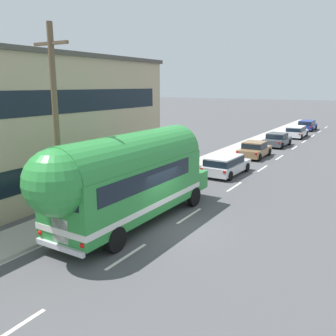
% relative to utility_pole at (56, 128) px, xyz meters
% --- Properties ---
extents(ground_plane, '(300.00, 300.00, 0.00)m').
position_rel_utility_pole_xyz_m(ground_plane, '(3.81, 2.75, -4.42)').
color(ground_plane, '#4C4C4F').
extents(lane_markings, '(3.54, 80.00, 0.01)m').
position_rel_utility_pole_xyz_m(lane_markings, '(1.41, 15.87, -4.42)').
color(lane_markings, silver).
rests_on(lane_markings, ground).
extents(sidewalk_slab, '(2.34, 90.00, 0.15)m').
position_rel_utility_pole_xyz_m(sidewalk_slab, '(-0.77, 12.75, -4.35)').
color(sidewalk_slab, '#ADA89E').
rests_on(sidewalk_slab, ground).
extents(utility_pole, '(1.80, 0.24, 8.50)m').
position_rel_utility_pole_xyz_m(utility_pole, '(0.00, 0.00, 0.00)').
color(utility_pole, brown).
rests_on(utility_pole, ground).
extents(painted_bus, '(2.69, 10.83, 4.12)m').
position_rel_utility_pole_xyz_m(painted_bus, '(2.09, 1.79, -2.12)').
color(painted_bus, '#2D8C3D').
rests_on(painted_bus, ground).
extents(car_lead, '(2.12, 4.57, 1.37)m').
position_rel_utility_pole_xyz_m(car_lead, '(2.15, 12.99, -3.64)').
color(car_lead, silver).
rests_on(car_lead, ground).
extents(car_second, '(1.96, 4.31, 1.37)m').
position_rel_utility_pole_xyz_m(car_second, '(1.87, 20.29, -3.69)').
color(car_second, olive).
rests_on(car_second, ground).
extents(car_third, '(2.11, 4.37, 1.37)m').
position_rel_utility_pole_xyz_m(car_third, '(2.02, 27.16, -3.69)').
color(car_third, '#474C51').
rests_on(car_third, ground).
extents(car_fourth, '(1.96, 4.74, 1.37)m').
position_rel_utility_pole_xyz_m(car_fourth, '(2.33, 34.75, -3.63)').
color(car_fourth, white).
rests_on(car_fourth, ground).
extents(car_fifth, '(2.00, 4.51, 1.37)m').
position_rel_utility_pole_xyz_m(car_fifth, '(2.03, 42.95, -3.64)').
color(car_fifth, navy).
rests_on(car_fifth, ground).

